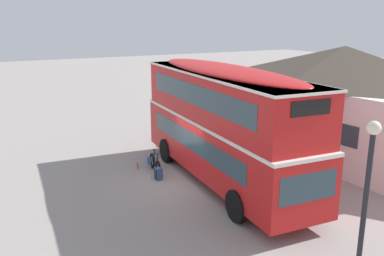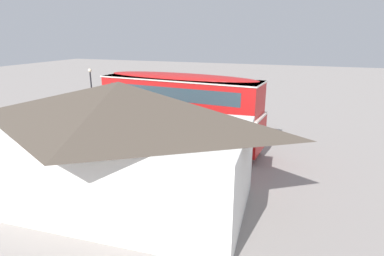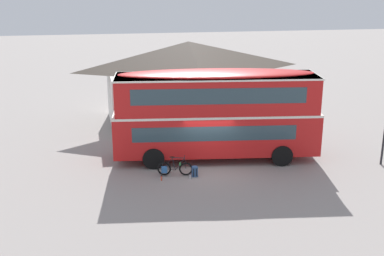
% 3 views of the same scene
% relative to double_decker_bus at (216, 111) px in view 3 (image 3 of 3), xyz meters
% --- Properties ---
extents(ground_plane, '(120.00, 120.00, 0.00)m').
position_rel_double_decker_bus_xyz_m(ground_plane, '(-0.64, -1.32, -2.64)').
color(ground_plane, gray).
extents(double_decker_bus, '(10.79, 3.54, 4.79)m').
position_rel_double_decker_bus_xyz_m(double_decker_bus, '(0.00, 0.00, 0.00)').
color(double_decker_bus, black).
rests_on(double_decker_bus, ground).
extents(touring_bicycle, '(1.73, 0.51, 0.98)m').
position_rel_double_decker_bus_xyz_m(touring_bicycle, '(-2.49, -1.90, -2.27)').
color(touring_bicycle, black).
rests_on(touring_bicycle, ground).
extents(backpack_on_ground, '(0.28, 0.31, 0.55)m').
position_rel_double_decker_bus_xyz_m(backpack_on_ground, '(-1.50, -2.16, -2.36)').
color(backpack_on_ground, '#2D4C7A').
rests_on(backpack_on_ground, ground).
extents(water_bottle_clear_plastic, '(0.07, 0.07, 0.26)m').
position_rel_double_decker_bus_xyz_m(water_bottle_clear_plastic, '(-1.77, -2.47, -2.52)').
color(water_bottle_clear_plastic, silver).
rests_on(water_bottle_clear_plastic, ground).
extents(water_bottle_red_squeeze, '(0.08, 0.08, 0.25)m').
position_rel_double_decker_bus_xyz_m(water_bottle_red_squeeze, '(-3.15, -2.42, -2.53)').
color(water_bottle_red_squeeze, '#D84C33').
rests_on(water_bottle_red_squeeze, ground).
extents(pub_building, '(11.04, 6.82, 5.31)m').
position_rel_double_decker_bus_xyz_m(pub_building, '(-0.35, 7.22, 0.07)').
color(pub_building, silver).
rests_on(pub_building, ground).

